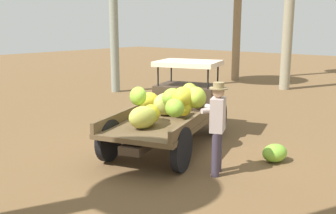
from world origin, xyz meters
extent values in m
plane|color=brown|center=(0.00, 0.00, 0.00)|extent=(60.00, 60.00, 0.00)
cube|color=#3F3124|center=(-0.06, 0.11, 0.49)|extent=(3.95, 1.60, 0.16)
cylinder|color=black|center=(1.09, 1.31, 0.44)|extent=(0.88, 0.39, 0.88)
cylinder|color=black|center=(1.56, -0.22, 0.44)|extent=(0.88, 0.39, 0.88)
cylinder|color=black|center=(-1.58, 0.48, 0.44)|extent=(0.88, 0.39, 0.88)
cylinder|color=black|center=(-1.11, -1.05, 0.44)|extent=(0.88, 0.39, 0.88)
cube|color=brown|center=(-0.49, -0.02, 0.67)|extent=(3.37, 2.53, 0.10)
cube|color=brown|center=(-0.72, 0.75, 0.83)|extent=(2.89, 0.96, 0.22)
cube|color=brown|center=(-0.25, -0.78, 0.83)|extent=(2.89, 0.96, 0.22)
cube|color=#3F3124|center=(1.14, 0.48, 0.99)|extent=(1.50, 1.78, 0.55)
cube|color=#3F3124|center=(2.00, 0.75, 0.94)|extent=(0.98, 1.22, 0.44)
cylinder|color=black|center=(1.37, 1.23, 1.54)|extent=(0.04, 0.04, 0.55)
cylinder|color=black|center=(1.75, -0.01, 1.54)|extent=(0.04, 0.04, 0.55)
cylinder|color=black|center=(0.53, 0.97, 1.54)|extent=(0.04, 0.04, 0.55)
cylinder|color=black|center=(0.91, -0.26, 1.54)|extent=(0.04, 0.04, 0.55)
cube|color=beige|center=(1.14, 0.48, 1.82)|extent=(1.61, 1.81, 0.12)
ellipsoid|color=gold|center=(-0.10, -0.30, 1.22)|extent=(0.75, 0.71, 0.52)
ellipsoid|color=yellow|center=(0.08, 0.30, 0.94)|extent=(0.80, 0.80, 0.51)
ellipsoid|color=#A9C538|center=(0.16, -0.46, 1.20)|extent=(0.84, 0.82, 0.60)
ellipsoid|color=#84B731|center=(-0.80, -0.62, 1.14)|extent=(0.64, 0.67, 0.40)
ellipsoid|color=#BBBB49|center=(-1.21, -0.13, 0.95)|extent=(0.71, 0.66, 0.58)
ellipsoid|color=#B0CE3D|center=(0.64, 0.07, 1.22)|extent=(0.67, 0.67, 0.51)
ellipsoid|color=#82AF30|center=(-0.09, 0.01, 1.16)|extent=(0.74, 0.71, 0.53)
ellipsoid|color=#91C437|center=(-0.97, 0.22, 1.31)|extent=(0.65, 0.66, 0.47)
ellipsoid|color=yellow|center=(-0.09, 0.71, 1.01)|extent=(0.64, 0.51, 0.48)
ellipsoid|color=yellow|center=(-0.10, -0.30, 1.01)|extent=(0.52, 0.56, 0.41)
ellipsoid|color=gold|center=(-0.93, -0.10, 0.97)|extent=(0.63, 0.60, 0.46)
ellipsoid|color=#BABC50|center=(-0.02, 0.25, 0.98)|extent=(0.80, 0.77, 0.63)
cylinder|color=#423949|center=(-0.91, -1.68, 0.42)|extent=(0.15, 0.15, 0.84)
cylinder|color=#423949|center=(-0.67, -1.58, 0.42)|extent=(0.15, 0.15, 0.84)
cube|color=#BDABA5|center=(-0.79, -1.63, 1.15)|extent=(0.46, 0.38, 0.63)
cylinder|color=#BDABA5|center=(-0.92, -1.58, 1.25)|extent=(0.40, 0.28, 0.10)
cylinder|color=#BDABA5|center=(-0.73, -1.50, 1.25)|extent=(0.20, 0.41, 0.10)
sphere|color=tan|center=(-0.79, -1.63, 1.57)|extent=(0.22, 0.22, 0.22)
cylinder|color=#937F53|center=(-0.79, -1.63, 1.64)|extent=(0.34, 0.34, 0.02)
cylinder|color=#937F53|center=(-0.79, -1.63, 1.70)|extent=(0.20, 0.20, 0.10)
ellipsoid|color=#84C439|center=(0.55, -2.19, 0.18)|extent=(0.67, 0.59, 0.37)
camera|label=1|loc=(-6.70, -5.34, 2.77)|focal=41.47mm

